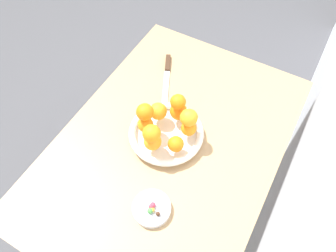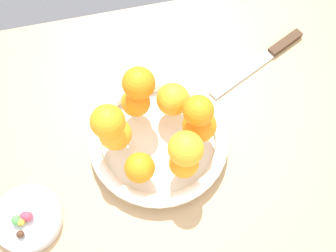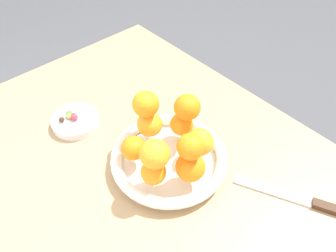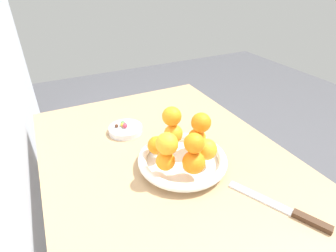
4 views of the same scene
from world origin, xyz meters
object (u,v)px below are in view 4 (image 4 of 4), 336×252
orange_9 (200,122)px  candy_ball_0 (123,123)px  orange_1 (165,161)px  orange_4 (197,137)px  orange_0 (157,145)px  fruit_bowl (182,160)px  knife (286,210)px  orange_8 (194,143)px  orange_6 (167,144)px  candy_ball_2 (116,126)px  candy_ball_4 (122,125)px  orange_2 (194,162)px  candy_ball_1 (125,125)px  orange_5 (173,134)px  orange_3 (206,149)px  candy_dish (126,129)px  orange_7 (172,116)px  dining_table (172,185)px  candy_ball_3 (125,126)px

orange_9 → candy_ball_0: (0.26, 0.17, -0.10)m
orange_1 → orange_4: 0.15m
orange_1 → orange_0: bearing=-6.1°
fruit_bowl → knife: 0.31m
orange_8 → candy_ball_0: bearing=14.8°
orange_6 → candy_ball_2: size_ratio=4.40×
orange_0 → candy_ball_4: orange_0 is taller
orange_0 → orange_6: (-0.08, 0.00, 0.06)m
orange_6 → orange_9: (0.06, -0.14, 0.00)m
orange_8 → candy_ball_4: (0.34, 0.10, -0.10)m
fruit_bowl → candy_ball_4: 0.29m
orange_2 → candy_ball_4: orange_2 is taller
orange_1 → candy_ball_1: (0.30, 0.02, -0.04)m
candy_ball_1 → knife: size_ratio=0.07×
candy_ball_2 → orange_5: bearing=-145.7°
candy_ball_1 → candy_ball_2: (0.01, 0.03, -0.00)m
orange_6 → orange_0: bearing=-3.4°
orange_9 → knife: bearing=-165.2°
orange_3 → candy_ball_0: orange_3 is taller
orange_4 → knife: 0.32m
candy_dish → orange_8: orange_8 is taller
orange_5 → knife: 0.38m
orange_1 → candy_ball_1: 0.30m
fruit_bowl → candy_ball_4: fruit_bowl is taller
orange_4 → orange_6: (-0.06, 0.14, 0.06)m
orange_7 → knife: (-0.36, -0.14, -0.13)m
orange_3 → orange_4: 0.07m
candy_dish → orange_0: bearing=-171.8°
dining_table → orange_2: 0.19m
orange_2 → candy_ball_1: size_ratio=3.91×
orange_4 → candy_ball_0: orange_4 is taller
orange_0 → orange_7: (0.04, -0.07, 0.06)m
orange_8 → knife: orange_8 is taller
dining_table → orange_5: 0.17m
orange_8 → candy_ball_4: size_ratio=3.67×
orange_6 → candy_ball_1: bearing=5.0°
orange_0 → orange_3: 0.15m
orange_7 → orange_0: bearing=118.4°
orange_7 → candy_ball_3: orange_7 is taller
orange_0 → candy_ball_4: 0.23m
orange_0 → candy_ball_0: bearing=8.7°
knife → dining_table: bearing=30.9°
orange_2 → orange_9: 0.14m
orange_8 → orange_9: (0.09, -0.08, -0.01)m
orange_1 → candy_ball_2: bearing=9.8°
orange_1 → orange_2: (-0.05, -0.06, 0.00)m
orange_0 → orange_9: size_ratio=0.91×
candy_ball_4 → orange_8: bearing=-164.3°
knife → orange_6: bearing=42.6°
orange_4 → candy_ball_4: 0.30m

